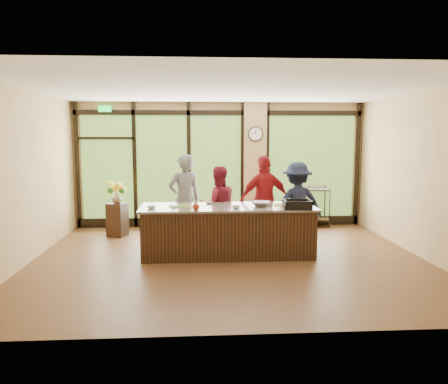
{
  "coord_description": "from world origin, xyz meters",
  "views": [
    {
      "loc": [
        -0.57,
        -7.6,
        2.2
      ],
      "look_at": [
        -0.06,
        0.4,
        1.17
      ],
      "focal_mm": 35.0,
      "sensor_mm": 36.0,
      "label": 1
    }
  ],
  "objects": [
    {
      "name": "window_wall",
      "position": [
        0.16,
        2.95,
        1.39
      ],
      "size": [
        6.9,
        0.12,
        3.0
      ],
      "color": "tan",
      "rests_on": "floor"
    },
    {
      "name": "ceiling",
      "position": [
        0.0,
        0.0,
        3.0
      ],
      "size": [
        7.0,
        7.0,
        0.0
      ],
      "primitive_type": "plane",
      "rotation": [
        3.14,
        0.0,
        0.0
      ],
      "color": "silver",
      "rests_on": "back_wall"
    },
    {
      "name": "back_wall",
      "position": [
        0.0,
        3.0,
        1.5
      ],
      "size": [
        7.0,
        0.0,
        7.0
      ],
      "primitive_type": "plane",
      "rotation": [
        1.57,
        0.0,
        0.0
      ],
      "color": "tan",
      "rests_on": "floor"
    },
    {
      "name": "flower_vase",
      "position": [
        -2.32,
        2.0,
        0.85
      ],
      "size": [
        0.23,
        0.23,
        0.24
      ],
      "primitive_type": "imported",
      "rotation": [
        0.0,
        0.0,
        -0.03
      ],
      "color": "#806446",
      "rests_on": "flower_stand"
    },
    {
      "name": "roasting_pan",
      "position": [
        1.21,
        -0.07,
        0.96
      ],
      "size": [
        0.51,
        0.42,
        0.09
      ],
      "primitive_type": "cube",
      "rotation": [
        0.0,
        0.0,
        -0.09
      ],
      "color": "black",
      "rests_on": "countertop"
    },
    {
      "name": "floor",
      "position": [
        0.0,
        0.0,
        0.0
      ],
      "size": [
        7.0,
        7.0,
        0.0
      ],
      "primitive_type": "plane",
      "color": "#52321D",
      "rests_on": "ground"
    },
    {
      "name": "prep_bowl_mid",
      "position": [
        0.13,
        0.05,
        0.94
      ],
      "size": [
        0.19,
        0.19,
        0.05
      ],
      "primitive_type": "imported",
      "rotation": [
        0.0,
        0.0,
        -0.29
      ],
      "color": "silver",
      "rests_on": "countertop"
    },
    {
      "name": "flower_stand",
      "position": [
        -2.32,
        2.0,
        0.37
      ],
      "size": [
        0.47,
        0.47,
        0.73
      ],
      "primitive_type": "cube",
      "rotation": [
        0.0,
        0.0,
        -0.35
      ],
      "color": "#321E10",
      "rests_on": "floor"
    },
    {
      "name": "cutting_board_left",
      "position": [
        -0.85,
        0.32,
        0.93
      ],
      "size": [
        0.47,
        0.4,
        0.01
      ],
      "primitive_type": "cube",
      "rotation": [
        0.0,
        0.0,
        0.24
      ],
      "color": "#4C8B32",
      "rests_on": "countertop"
    },
    {
      "name": "wall_clock",
      "position": [
        0.85,
        2.87,
        2.25
      ],
      "size": [
        0.36,
        0.04,
        0.36
      ],
      "color": "black",
      "rests_on": "window_wall"
    },
    {
      "name": "prep_bowl_far",
      "position": [
        -0.34,
        0.62,
        0.94
      ],
      "size": [
        0.16,
        0.16,
        0.03
      ],
      "primitive_type": "imported",
      "rotation": [
        0.0,
        0.0,
        -0.16
      ],
      "color": "silver",
      "rests_on": "countertop"
    },
    {
      "name": "right_wall",
      "position": [
        3.5,
        0.0,
        1.5
      ],
      "size": [
        0.0,
        6.0,
        6.0
      ],
      "primitive_type": "plane",
      "rotation": [
        1.57,
        0.0,
        -1.57
      ],
      "color": "tan",
      "rests_on": "floor"
    },
    {
      "name": "cook_left",
      "position": [
        -0.82,
        1.15,
        0.92
      ],
      "size": [
        0.79,
        0.65,
        1.85
      ],
      "primitive_type": "imported",
      "rotation": [
        0.0,
        0.0,
        3.51
      ],
      "color": "slate",
      "rests_on": "floor"
    },
    {
      "name": "left_wall",
      "position": [
        -3.5,
        0.0,
        1.5
      ],
      "size": [
        0.0,
        6.0,
        6.0
      ],
      "primitive_type": "plane",
      "rotation": [
        1.57,
        0.0,
        1.57
      ],
      "color": "tan",
      "rests_on": "floor"
    },
    {
      "name": "cutting_board_center",
      "position": [
        -0.8,
        0.29,
        0.93
      ],
      "size": [
        0.4,
        0.32,
        0.01
      ],
      "primitive_type": "cube",
      "rotation": [
        0.0,
        0.0,
        -0.13
      ],
      "color": "yellow",
      "rests_on": "countertop"
    },
    {
      "name": "mixing_bowl",
      "position": [
        0.6,
        0.26,
        0.96
      ],
      "size": [
        0.42,
        0.42,
        0.09
      ],
      "primitive_type": "imported",
      "rotation": [
        0.0,
        0.0,
        -0.22
      ],
      "color": "silver",
      "rests_on": "countertop"
    },
    {
      "name": "cook_midright",
      "position": [
        0.81,
        1.08,
        0.91
      ],
      "size": [
        1.13,
        0.67,
        1.81
      ],
      "primitive_type": "imported",
      "rotation": [
        0.0,
        0.0,
        3.37
      ],
      "color": "maroon",
      "rests_on": "floor"
    },
    {
      "name": "red_ramekin",
      "position": [
        -0.58,
        -0.08,
        0.96
      ],
      "size": [
        0.15,
        0.15,
        0.09
      ],
      "primitive_type": "imported",
      "rotation": [
        0.0,
        0.0,
        -0.42
      ],
      "color": "#9F270F",
      "rests_on": "countertop"
    },
    {
      "name": "prep_bowl_near",
      "position": [
        -1.37,
        0.11,
        0.94
      ],
      "size": [
        0.17,
        0.17,
        0.05
      ],
      "primitive_type": "imported",
      "rotation": [
        0.0,
        0.0,
        -0.1
      ],
      "color": "silver",
      "rests_on": "countertop"
    },
    {
      "name": "cook_midleft",
      "position": [
        -0.14,
        1.04,
        0.8
      ],
      "size": [
        0.88,
        0.74,
        1.61
      ],
      "primitive_type": "imported",
      "rotation": [
        0.0,
        0.0,
        3.32
      ],
      "color": "maroon",
      "rests_on": "floor"
    },
    {
      "name": "island_base",
      "position": [
        0.0,
        0.3,
        0.44
      ],
      "size": [
        3.1,
        1.0,
        0.88
      ],
      "primitive_type": "cube",
      "color": "#321E10",
      "rests_on": "floor"
    },
    {
      "name": "cutting_board_right",
      "position": [
        1.08,
        0.38,
        0.93
      ],
      "size": [
        0.43,
        0.34,
        0.01
      ],
      "primitive_type": "cube",
      "rotation": [
        0.0,
        0.0,
        -0.08
      ],
      "color": "yellow",
      "rests_on": "countertop"
    },
    {
      "name": "countertop",
      "position": [
        0.0,
        0.3,
        0.9
      ],
      "size": [
        3.2,
        1.1,
        0.04
      ],
      "primitive_type": "cube",
      "color": "#6F665C",
      "rests_on": "island_base"
    },
    {
      "name": "bar_cart",
      "position": [
        2.27,
        2.75,
        0.62
      ],
      "size": [
        0.84,
        0.6,
        1.04
      ],
      "rotation": [
        0.0,
        0.0,
        -0.24
      ],
      "color": "#321E10",
      "rests_on": "floor"
    },
    {
      "name": "cook_right",
      "position": [
        1.45,
        1.0,
        0.84
      ],
      "size": [
        1.15,
        0.74,
        1.68
      ],
      "primitive_type": "imported",
      "rotation": [
        0.0,
        0.0,
        3.26
      ],
      "color": "#171C32",
      "rests_on": "floor"
    }
  ]
}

